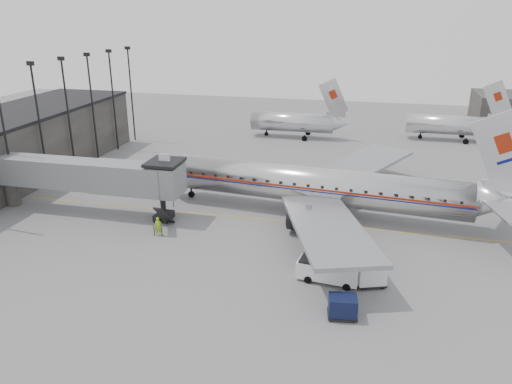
{
  "coord_description": "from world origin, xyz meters",
  "views": [
    {
      "loc": [
        11.28,
        -41.3,
        21.01
      ],
      "look_at": [
        0.24,
        5.5,
        3.2
      ],
      "focal_mm": 35.0,
      "sensor_mm": 36.0,
      "label": 1
    }
  ],
  "objects_px": {
    "baggage_cart_white": "(370,274)",
    "service_van": "(329,268)",
    "ramp_worker": "(158,226)",
    "airliner": "(323,186)",
    "baggage_cart_navy": "(343,306)"
  },
  "relations": [
    {
      "from": "service_van",
      "to": "baggage_cart_navy",
      "type": "xyz_separation_m",
      "value": [
        1.42,
        -4.82,
        -0.36
      ]
    },
    {
      "from": "service_van",
      "to": "baggage_cart_white",
      "type": "relative_size",
      "value": 1.87
    },
    {
      "from": "airliner",
      "to": "ramp_worker",
      "type": "height_order",
      "value": "airliner"
    },
    {
      "from": "airliner",
      "to": "service_van",
      "type": "height_order",
      "value": "airliner"
    },
    {
      "from": "airliner",
      "to": "baggage_cart_white",
      "type": "relative_size",
      "value": 14.29
    },
    {
      "from": "airliner",
      "to": "baggage_cart_navy",
      "type": "height_order",
      "value": "airliner"
    },
    {
      "from": "service_van",
      "to": "ramp_worker",
      "type": "xyz_separation_m",
      "value": [
        -17.11,
        4.97,
        -0.29
      ]
    },
    {
      "from": "baggage_cart_navy",
      "to": "baggage_cart_white",
      "type": "distance_m",
      "value": 5.32
    },
    {
      "from": "ramp_worker",
      "to": "airliner",
      "type": "bearing_deg",
      "value": 15.1
    },
    {
      "from": "baggage_cart_white",
      "to": "ramp_worker",
      "type": "distance_m",
      "value": 20.93
    },
    {
      "from": "service_van",
      "to": "baggage_cart_white",
      "type": "bearing_deg",
      "value": 10.4
    },
    {
      "from": "baggage_cart_navy",
      "to": "airliner",
      "type": "bearing_deg",
      "value": 92.5
    },
    {
      "from": "baggage_cart_white",
      "to": "ramp_worker",
      "type": "height_order",
      "value": "ramp_worker"
    },
    {
      "from": "baggage_cart_white",
      "to": "service_van",
      "type": "bearing_deg",
      "value": 162.78
    },
    {
      "from": "airliner",
      "to": "baggage_cart_navy",
      "type": "relative_size",
      "value": 17.28
    }
  ]
}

